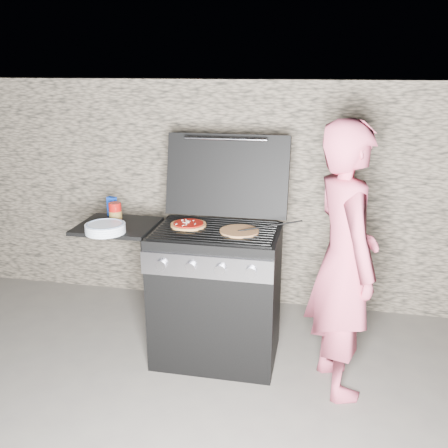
% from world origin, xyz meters
% --- Properties ---
extents(ground, '(50.00, 50.00, 0.00)m').
position_xyz_m(ground, '(0.00, 0.00, 0.00)').
color(ground, '#5D5752').
extents(stone_wall, '(8.00, 0.35, 1.80)m').
position_xyz_m(stone_wall, '(0.00, 1.05, 0.90)').
color(stone_wall, gray).
rests_on(stone_wall, ground).
extents(gas_grill, '(1.34, 0.79, 0.91)m').
position_xyz_m(gas_grill, '(-0.25, 0.00, 0.46)').
color(gas_grill, black).
rests_on(gas_grill, ground).
extents(pizza_topped, '(0.30, 0.30, 0.03)m').
position_xyz_m(pizza_topped, '(-0.19, 0.03, 0.92)').
color(pizza_topped, '#AA794D').
rests_on(pizza_topped, gas_grill).
extents(pizza_plain, '(0.30, 0.30, 0.01)m').
position_xyz_m(pizza_plain, '(0.15, -0.02, 0.92)').
color(pizza_plain, tan).
rests_on(pizza_plain, gas_grill).
extents(sauce_jar, '(0.11, 0.11, 0.13)m').
position_xyz_m(sauce_jar, '(-0.70, 0.06, 0.97)').
color(sauce_jar, '#9F110D').
rests_on(sauce_jar, gas_grill).
extents(blue_carton, '(0.07, 0.05, 0.13)m').
position_xyz_m(blue_carton, '(-0.78, 0.17, 0.97)').
color(blue_carton, '#0C309B').
rests_on(blue_carton, gas_grill).
extents(plate_stack, '(0.30, 0.30, 0.06)m').
position_xyz_m(plate_stack, '(-0.67, -0.18, 0.93)').
color(plate_stack, white).
rests_on(plate_stack, gas_grill).
extents(person, '(0.57, 0.69, 1.64)m').
position_xyz_m(person, '(0.79, -0.16, 0.82)').
color(person, '#CE506B').
rests_on(person, ground).
extents(tongs, '(0.39, 0.08, 0.08)m').
position_xyz_m(tongs, '(0.34, 0.00, 0.95)').
color(tongs, black).
rests_on(tongs, gas_grill).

